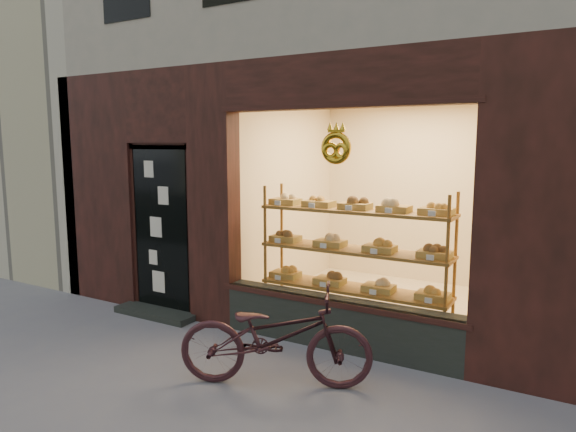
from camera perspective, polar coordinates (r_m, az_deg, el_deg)
The scene contains 4 objects.
ground at distance 4.40m, azimuth -12.96°, elevation -22.16°, with size 90.00×90.00×0.00m, color slate.
neighbor_left at distance 14.93m, azimuth -26.90°, elevation 16.15°, with size 12.00×7.00×9.00m, color #B0AC9F.
display_shelf at distance 5.88m, azimuth 7.35°, elevation -4.93°, with size 2.20×0.45×1.70m.
bicycle at distance 4.77m, azimuth -1.43°, elevation -13.25°, with size 0.61×1.76×0.92m, color black.
Camera 1 is at (2.63, -2.74, 2.20)m, focal length 32.00 mm.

